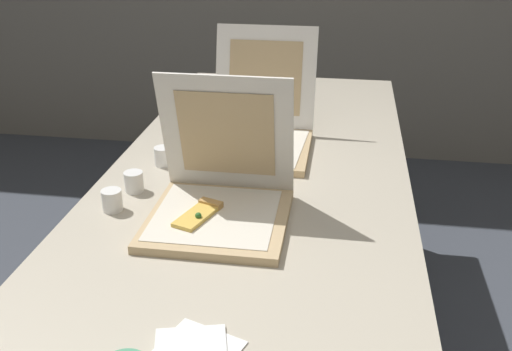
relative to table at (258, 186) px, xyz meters
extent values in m
cube|color=#BCB29E|center=(0.00, 0.00, 0.03)|extent=(0.89, 2.10, 0.03)
cylinder|color=gray|center=(-0.38, 0.98, -0.34)|extent=(0.04, 0.04, 0.71)
cylinder|color=gray|center=(0.38, 0.98, -0.34)|extent=(0.04, 0.04, 0.71)
cube|color=tan|center=(-0.05, -0.33, 0.06)|extent=(0.35, 0.35, 0.02)
cube|color=silver|center=(-0.06, -0.32, 0.07)|extent=(0.30, 0.30, 0.00)
cube|color=white|center=(-0.05, -0.20, 0.24)|extent=(0.35, 0.09, 0.34)
cube|color=tan|center=(-0.05, -0.20, 0.24)|extent=(0.25, 0.06, 0.24)
cube|color=#E5B74C|center=(-0.10, -0.35, 0.08)|extent=(0.10, 0.15, 0.01)
cube|color=tan|center=(-0.08, -0.28, 0.08)|extent=(0.07, 0.04, 0.02)
sphere|color=#2D6628|center=(-0.09, -0.36, 0.09)|extent=(0.02, 0.02, 0.02)
cube|color=tan|center=(-0.03, 0.14, 0.06)|extent=(0.35, 0.35, 0.02)
cube|color=silver|center=(-0.04, 0.15, 0.07)|extent=(0.34, 0.34, 0.00)
cube|color=white|center=(-0.03, 0.36, 0.24)|extent=(0.35, 0.10, 0.33)
cube|color=tan|center=(-0.03, 0.35, 0.24)|extent=(0.25, 0.07, 0.24)
cylinder|color=white|center=(-0.29, 0.00, 0.08)|extent=(0.05, 0.05, 0.06)
cylinder|color=white|center=(-0.32, -0.18, 0.08)|extent=(0.05, 0.05, 0.06)
cylinder|color=white|center=(-0.34, -0.30, 0.08)|extent=(0.05, 0.05, 0.06)
cylinder|color=white|center=(-0.24, 0.36, 0.08)|extent=(0.05, 0.05, 0.06)
cube|color=white|center=(0.00, -0.79, 0.05)|extent=(0.16, 0.16, 0.00)
camera|label=1|loc=(0.24, -1.57, 0.78)|focal=41.05mm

